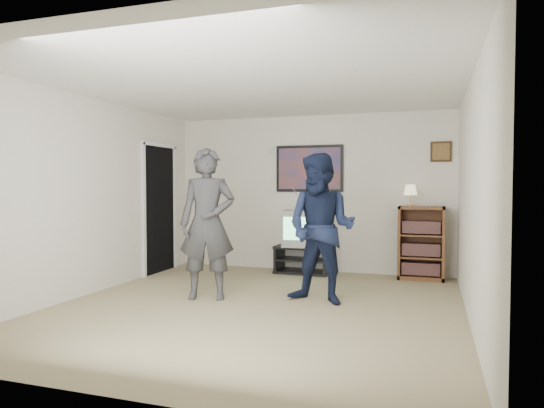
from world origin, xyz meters
The scene contains 13 objects.
room_shell centered at (0.00, 0.35, 1.25)m, with size 4.51×5.00×2.51m.
media_stand centered at (-0.04, 2.23, 0.21)m, with size 0.87×0.51×0.43m.
crt_television centered at (-0.01, 2.23, 0.71)m, with size 0.66×0.56×0.56m, color gray, non-canonical shape.
bookshelf centered at (1.74, 2.28, 0.54)m, with size 0.65×0.37×1.07m, color #533318, non-canonical shape.
table_lamp centered at (1.58, 2.29, 1.23)m, with size 0.20×0.20×0.32m, color #F2E7B7, non-canonical shape.
person_tall centered at (-0.71, 0.21, 0.92)m, with size 0.67×0.44×1.84m, color #363739.
person_short centered at (0.65, 0.42, 0.88)m, with size 0.86×0.67×1.76m, color #141C37.
controller_left centered at (-0.77, 0.39, 1.12)m, with size 0.04×0.12×0.04m, color white.
controller_right centered at (0.62, 0.66, 1.14)m, with size 0.03×0.11×0.03m, color white.
poster centered at (0.00, 2.48, 1.65)m, with size 1.10×0.03×0.75m, color black.
air_vent centered at (-0.55, 2.48, 1.95)m, with size 0.28×0.02×0.14m, color white.
small_picture centered at (2.00, 2.48, 1.88)m, with size 0.30×0.03×0.30m, color black.
doorway centered at (-2.23, 1.60, 1.00)m, with size 0.03×0.85×2.00m, color black.
Camera 1 is at (1.87, -5.12, 1.39)m, focal length 32.00 mm.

